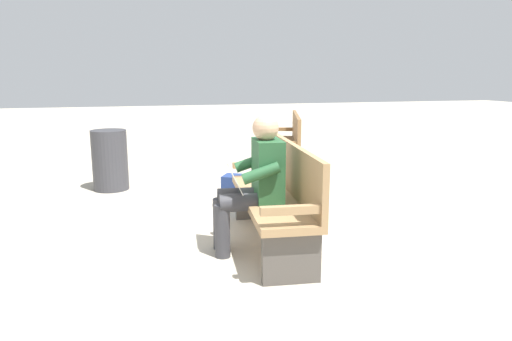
# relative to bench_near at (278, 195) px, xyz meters

# --- Properties ---
(ground_plane) EXTENTS (40.00, 40.00, 0.00)m
(ground_plane) POSITION_rel_bench_near_xyz_m (0.01, 0.07, -0.46)
(ground_plane) COLOR #B7AD99
(bench_near) EXTENTS (1.84, 0.68, 0.90)m
(bench_near) POSITION_rel_bench_near_xyz_m (0.00, 0.00, 0.00)
(bench_near) COLOR #9E7A51
(bench_near) RESTS_ON ground
(person_seated) EXTENTS (0.60, 0.60, 1.18)m
(person_seated) POSITION_rel_bench_near_xyz_m (-0.10, 0.25, 0.17)
(person_seated) COLOR #23512D
(person_seated) RESTS_ON ground
(backpack) EXTENTS (0.38, 0.39, 0.37)m
(backpack) POSITION_rel_bench_near_xyz_m (1.30, 0.07, -0.28)
(backpack) COLOR navy
(backpack) RESTS_ON ground
(bench_far) EXTENTS (1.86, 1.01, 0.90)m
(bench_far) POSITION_rel_bench_near_xyz_m (3.07, -1.16, 0.00)
(bench_far) COLOR olive
(bench_far) RESTS_ON ground
(trash_bin) EXTENTS (0.46, 0.46, 0.79)m
(trash_bin) POSITION_rel_bench_near_xyz_m (2.56, 1.49, -0.06)
(trash_bin) COLOR #38383D
(trash_bin) RESTS_ON ground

